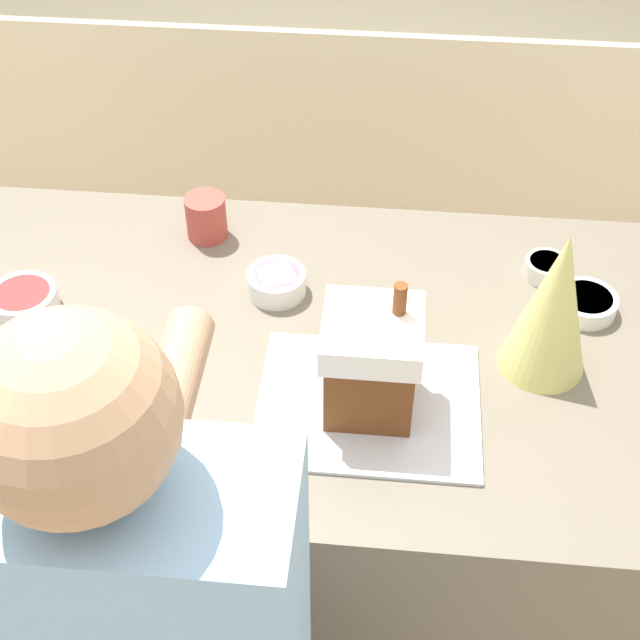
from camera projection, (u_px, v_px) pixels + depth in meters
ground_plane at (281, 581)px, 2.42m from camera, size 12.00×12.00×0.00m
back_cabinet_block at (335, 116)px, 3.31m from camera, size 6.00×0.60×0.92m
kitchen_island at (275, 478)px, 2.10m from camera, size 1.73×0.92×0.93m
baking_tray at (369, 404)px, 1.65m from camera, size 0.41×0.34×0.01m
gingerbread_house at (371, 361)px, 1.58m from camera, size 0.17×0.17×0.27m
decorative_tree at (554, 304)px, 1.63m from camera, size 0.17×0.17×0.31m
candy_bowl_near_tray_left at (585, 303)px, 1.83m from camera, size 0.13×0.13×0.04m
candy_bowl_beside_tree at (24, 300)px, 1.83m from camera, size 0.14×0.14×0.05m
candy_bowl_far_right at (277, 282)px, 1.87m from camera, size 0.12×0.12×0.05m
candy_bowl_near_tray_right at (546, 267)px, 1.91m from camera, size 0.09×0.09×0.04m
mug at (206, 217)px, 1.99m from camera, size 0.09×0.09×0.10m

